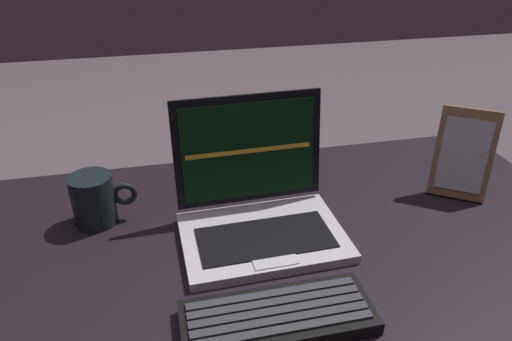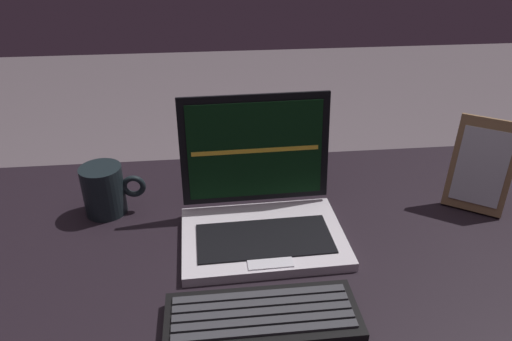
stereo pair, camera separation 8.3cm
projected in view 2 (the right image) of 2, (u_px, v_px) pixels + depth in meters
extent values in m
cube|color=black|center=(213.00, 247.00, 0.92)|extent=(1.54, 0.68, 0.04)
cylinder|color=black|center=(458.00, 267.00, 1.41)|extent=(0.05, 0.05, 0.67)
cube|color=silver|center=(263.00, 238.00, 0.90)|extent=(0.31, 0.22, 0.02)
cube|color=black|center=(264.00, 238.00, 0.88)|extent=(0.25, 0.12, 0.00)
cube|color=silver|center=(270.00, 262.00, 0.83)|extent=(0.08, 0.04, 0.00)
cube|color=black|center=(255.00, 149.00, 0.94)|extent=(0.30, 0.04, 0.22)
cube|color=black|center=(256.00, 151.00, 0.93)|extent=(0.27, 0.03, 0.19)
cube|color=yellow|center=(256.00, 151.00, 0.93)|extent=(0.25, 0.01, 0.01)
cube|color=black|center=(262.00, 319.00, 0.72)|extent=(0.30, 0.12, 0.02)
cube|color=#38383D|center=(266.00, 331.00, 0.68)|extent=(0.27, 0.02, 0.00)
cube|color=#38383D|center=(264.00, 321.00, 0.70)|extent=(0.27, 0.02, 0.00)
cube|color=#38383D|center=(263.00, 312.00, 0.71)|extent=(0.27, 0.02, 0.00)
cube|color=#38383D|center=(261.00, 303.00, 0.73)|extent=(0.27, 0.02, 0.00)
cube|color=#38383D|center=(260.00, 295.00, 0.75)|extent=(0.27, 0.02, 0.00)
cube|color=olive|center=(482.00, 166.00, 0.96)|extent=(0.13, 0.11, 0.19)
cube|color=silver|center=(481.00, 167.00, 0.96)|extent=(0.10, 0.08, 0.15)
cube|color=olive|center=(474.00, 194.00, 1.03)|extent=(0.02, 0.02, 0.03)
cylinder|color=black|center=(104.00, 190.00, 0.97)|extent=(0.08, 0.08, 0.10)
torus|color=black|center=(134.00, 186.00, 0.97)|extent=(0.05, 0.01, 0.05)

